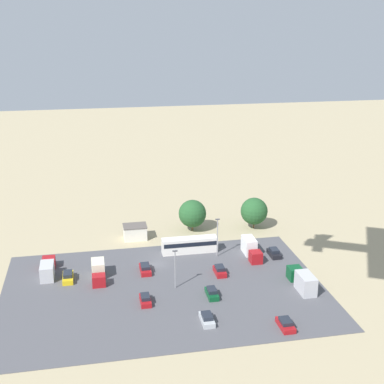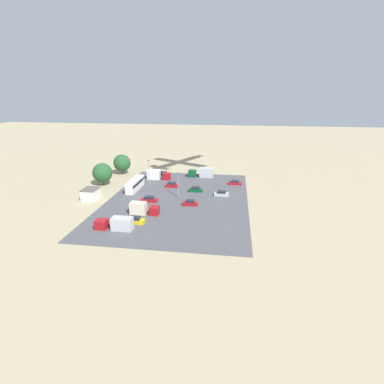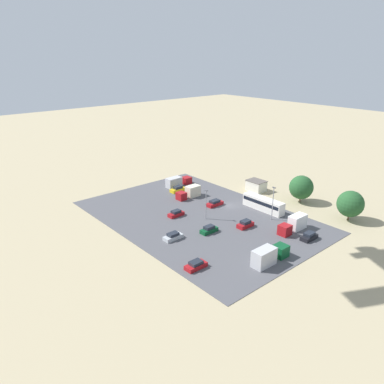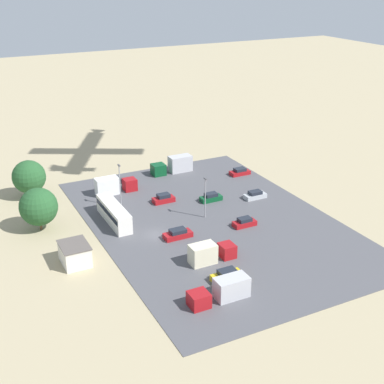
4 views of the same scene
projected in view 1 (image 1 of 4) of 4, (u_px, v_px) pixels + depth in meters
ground_plane at (157, 265)px, 106.18m from camera, size 400.00×400.00×0.00m
parking_lot_surface at (164, 290)px, 96.27m from camera, size 57.56×39.10×0.08m
shed_building at (135, 232)px, 118.38m from camera, size 5.21×4.08×3.12m
bus at (190, 244)px, 111.21m from camera, size 11.58×2.52×3.21m
parked_car_0 at (274, 253)px, 109.77m from camera, size 1.92×4.14×1.59m
parked_car_1 at (145, 300)px, 91.57m from camera, size 1.78×4.01×1.50m
parked_car_2 at (220, 271)px, 101.99m from camera, size 1.88×4.06×1.64m
parked_car_3 at (212, 293)px, 93.75m from camera, size 1.75×4.14×1.56m
parked_car_4 at (145, 269)px, 102.88m from camera, size 1.97×4.67×1.50m
parked_car_5 at (207, 319)px, 85.77m from camera, size 1.90×4.27×1.45m
parked_car_6 at (68, 277)px, 99.54m from camera, size 1.93×4.52×1.62m
parked_car_7 at (286, 324)px, 84.30m from camera, size 2.00×4.26×1.43m
parked_truck_0 at (303, 280)px, 96.32m from camera, size 2.52×8.84×3.37m
parked_truck_1 at (98, 272)px, 100.08m from camera, size 2.42×7.19×3.00m
parked_truck_2 at (48, 269)px, 101.39m from camera, size 2.48×8.44×2.87m
parked_truck_3 at (251, 249)px, 109.63m from camera, size 2.31×8.03×3.35m
tree_near_shed at (254, 211)px, 123.46m from camera, size 6.27×6.27×7.36m
tree_apron_mid at (192, 214)px, 122.05m from camera, size 6.34×6.34×7.35m
light_pole_lot_centre at (217, 236)px, 108.36m from camera, size 0.90×0.28×8.24m
light_pole_lot_edge at (175, 267)px, 95.68m from camera, size 0.90×0.28×7.38m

